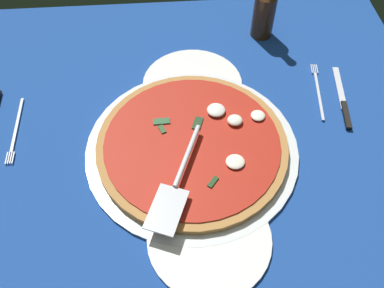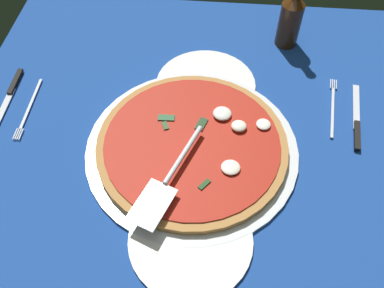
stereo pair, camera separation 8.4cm
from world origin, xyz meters
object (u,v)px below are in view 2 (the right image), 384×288
(place_setting_near, at_px, (19,103))
(beer_bottle, at_px, (291,18))
(place_setting_far, at_px, (345,116))
(dinner_plate_left, at_px, (204,84))
(pizza_server, at_px, (168,179))
(pizza, at_px, (193,144))
(dinner_plate_right, at_px, (188,239))

(place_setting_near, distance_m, beer_bottle, 0.68)
(place_setting_near, height_order, place_setting_far, same)
(beer_bottle, bearing_deg, place_setting_far, 26.38)
(dinner_plate_left, bearing_deg, beer_bottle, 130.93)
(pizza_server, bearing_deg, pizza, -178.07)
(pizza, distance_m, pizza_server, 0.11)
(dinner_plate_left, height_order, beer_bottle, beer_bottle)
(pizza, relative_size, place_setting_near, 1.90)
(dinner_plate_left, relative_size, place_setting_near, 1.13)
(pizza_server, xyz_separation_m, place_setting_far, (-0.23, 0.37, -0.04))
(dinner_plate_left, bearing_deg, pizza_server, -9.09)
(pizza_server, relative_size, beer_bottle, 1.17)
(dinner_plate_right, distance_m, place_setting_far, 0.46)
(place_setting_far, height_order, beer_bottle, beer_bottle)
(dinner_plate_right, distance_m, pizza_server, 0.12)
(dinner_plate_left, relative_size, beer_bottle, 1.15)
(dinner_plate_left, distance_m, pizza_server, 0.30)
(pizza_server, xyz_separation_m, place_setting_near, (-0.20, -0.37, -0.04))
(place_setting_near, height_order, beer_bottle, beer_bottle)
(beer_bottle, bearing_deg, place_setting_near, -66.54)
(pizza, relative_size, pizza_server, 1.66)
(pizza, bearing_deg, beer_bottle, 150.01)
(pizza, xyz_separation_m, pizza_server, (0.11, -0.04, 0.03))
(pizza_server, height_order, beer_bottle, beer_bottle)
(dinner_plate_right, bearing_deg, place_setting_near, -125.41)
(dinner_plate_left, relative_size, pizza_server, 0.98)
(pizza_server, bearing_deg, dinner_plate_left, -167.38)
(pizza_server, bearing_deg, beer_bottle, 173.84)
(dinner_plate_right, xyz_separation_m, pizza, (-0.20, -0.01, 0.01))
(pizza, distance_m, place_setting_far, 0.35)
(place_setting_far, xyz_separation_m, beer_bottle, (-0.24, -0.12, 0.07))
(dinner_plate_right, bearing_deg, dinner_plate_left, -179.93)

